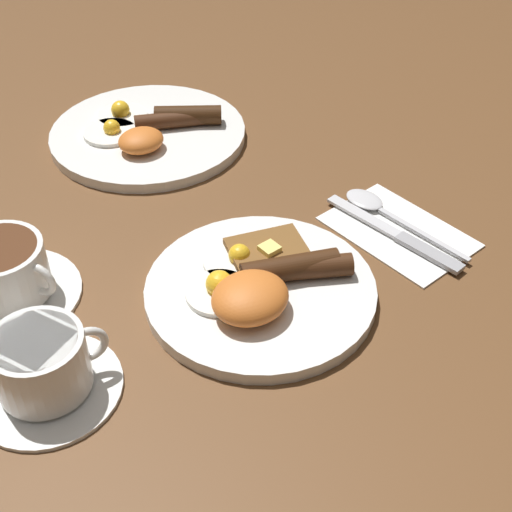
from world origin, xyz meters
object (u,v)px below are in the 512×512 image
teacup_near (43,368)px  spoon (375,206)px  knife (400,236)px  breakfast_plate_far (149,132)px  teacup_far (5,276)px  breakfast_plate_near (261,286)px

teacup_near → spoon: (0.45, 0.01, -0.02)m
teacup_near → knife: (0.43, -0.05, -0.02)m
knife → spoon: size_ratio=1.05×
breakfast_plate_far → teacup_far: (-0.29, -0.19, 0.02)m
teacup_far → spoon: 0.45m
breakfast_plate_near → teacup_far: 0.27m
teacup_far → knife: size_ratio=0.80×
teacup_near → knife: size_ratio=0.73×
breakfast_plate_far → teacup_far: teacup_far is taller
breakfast_plate_near → teacup_near: teacup_near is taller
breakfast_plate_far → teacup_near: bearing=-133.4°
breakfast_plate_near → teacup_near: (-0.24, 0.02, 0.02)m
breakfast_plate_far → breakfast_plate_near: bearing=-102.4°
breakfast_plate_near → spoon: (0.21, 0.03, -0.01)m
teacup_near → teacup_far: same height
breakfast_plate_far → teacup_near: teacup_near is taller
teacup_near → spoon: 0.45m
teacup_near → knife: 0.43m
teacup_near → teacup_far: bearing=80.7°
breakfast_plate_near → knife: (0.19, -0.03, -0.01)m
teacup_far → knife: teacup_far is taller
spoon → teacup_near: bearing=87.3°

